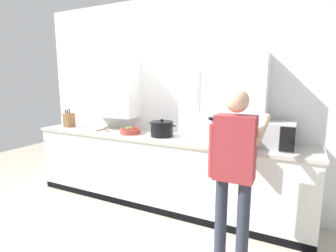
% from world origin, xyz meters
% --- Properties ---
extents(ground_plane, '(9.11, 9.11, 0.00)m').
position_xyz_m(ground_plane, '(0.00, 0.00, 0.00)').
color(ground_plane, '#B7AD99').
extents(back_wall_tiled, '(4.28, 0.44, 2.77)m').
position_xyz_m(back_wall_tiled, '(0.00, 0.95, 1.43)').
color(back_wall_tiled, white).
rests_on(back_wall_tiled, ground_plane).
extents(counter_unit, '(3.79, 0.62, 0.95)m').
position_xyz_m(counter_unit, '(0.00, 0.65, 0.47)').
color(counter_unit, white).
rests_on(counter_unit, ground_plane).
extents(microwave_oven, '(0.52, 0.75, 0.28)m').
position_xyz_m(microwave_oven, '(1.32, 0.68, 1.09)').
color(microwave_oven, '#B7BABF').
rests_on(microwave_oven, counter_unit).
extents(knife_block, '(0.11, 0.15, 0.29)m').
position_xyz_m(knife_block, '(-1.59, 0.62, 1.06)').
color(knife_block, brown).
rests_on(knife_block, counter_unit).
extents(wooden_spoon, '(0.18, 0.20, 0.02)m').
position_xyz_m(wooden_spoon, '(-0.87, 0.60, 0.96)').
color(wooden_spoon, brown).
rests_on(wooden_spoon, counter_unit).
extents(fruit_bowl, '(0.28, 0.28, 0.10)m').
position_xyz_m(fruit_bowl, '(-0.42, 0.60, 0.99)').
color(fruit_bowl, '#AD3D33').
rests_on(fruit_bowl, counter_unit).
extents(stock_pot, '(0.39, 0.29, 0.23)m').
position_xyz_m(stock_pot, '(0.04, 0.64, 1.05)').
color(stock_pot, black).
rests_on(stock_pot, counter_unit).
extents(thermos_flask, '(0.08, 0.08, 0.30)m').
position_xyz_m(thermos_flask, '(0.72, 0.59, 1.10)').
color(thermos_flask, '#B7BABF').
rests_on(thermos_flask, counter_unit).
extents(person_figure, '(0.47, 0.58, 1.60)m').
position_xyz_m(person_figure, '(1.15, -0.10, 0.95)').
color(person_figure, '#282D3D').
rests_on(person_figure, ground_plane).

